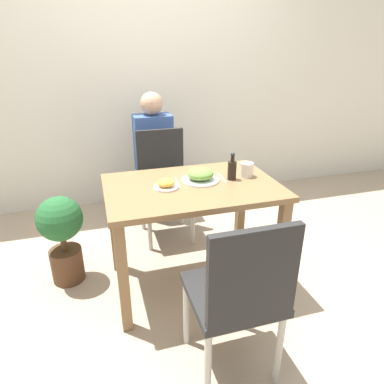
% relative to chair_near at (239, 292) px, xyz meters
% --- Properties ---
extents(ground_plane, '(16.00, 16.00, 0.00)m').
position_rel_chair_near_xyz_m(ground_plane, '(0.00, 0.77, -0.51)').
color(ground_plane, tan).
extents(wall_back, '(8.00, 0.05, 2.60)m').
position_rel_chair_near_xyz_m(wall_back, '(0.00, 2.33, 0.79)').
color(wall_back, beige).
rests_on(wall_back, ground_plane).
extents(dining_table, '(1.08, 0.72, 0.74)m').
position_rel_chair_near_xyz_m(dining_table, '(0.00, 0.77, 0.11)').
color(dining_table, olive).
rests_on(dining_table, ground_plane).
extents(chair_near, '(0.42, 0.42, 0.90)m').
position_rel_chair_near_xyz_m(chair_near, '(0.00, 0.00, 0.00)').
color(chair_near, black).
rests_on(chair_near, ground_plane).
extents(chair_far, '(0.42, 0.42, 0.90)m').
position_rel_chair_near_xyz_m(chair_far, '(-0.03, 1.51, 0.00)').
color(chair_far, black).
rests_on(chair_far, ground_plane).
extents(food_plate, '(0.24, 0.24, 0.08)m').
position_rel_chair_near_xyz_m(food_plate, '(0.07, 0.82, 0.27)').
color(food_plate, white).
rests_on(food_plate, dining_table).
extents(side_plate, '(0.15, 0.15, 0.06)m').
position_rel_chair_near_xyz_m(side_plate, '(-0.16, 0.76, 0.25)').
color(side_plate, white).
rests_on(side_plate, dining_table).
extents(drink_cup, '(0.08, 0.08, 0.09)m').
position_rel_chair_near_xyz_m(drink_cup, '(0.39, 0.81, 0.28)').
color(drink_cup, silver).
rests_on(drink_cup, dining_table).
extents(sauce_bottle, '(0.06, 0.06, 0.18)m').
position_rel_chair_near_xyz_m(sauce_bottle, '(0.28, 0.79, 0.30)').
color(sauce_bottle, black).
rests_on(sauce_bottle, dining_table).
extents(fork_utensil, '(0.02, 0.16, 0.00)m').
position_rel_chair_near_xyz_m(fork_utensil, '(-0.08, 0.82, 0.23)').
color(fork_utensil, silver).
rests_on(fork_utensil, dining_table).
extents(spoon_utensil, '(0.02, 0.18, 0.00)m').
position_rel_chair_near_xyz_m(spoon_utensil, '(0.22, 0.82, 0.23)').
color(spoon_utensil, silver).
rests_on(spoon_utensil, dining_table).
extents(potted_plant_left, '(0.30, 0.30, 0.64)m').
position_rel_chair_near_xyz_m(potted_plant_left, '(-0.83, 1.04, -0.13)').
color(potted_plant_left, '#51331E').
rests_on(potted_plant_left, ground_plane).
extents(person_figure, '(0.34, 0.22, 1.17)m').
position_rel_chair_near_xyz_m(person_figure, '(-0.03, 1.91, 0.07)').
color(person_figure, '#2D3347').
rests_on(person_figure, ground_plane).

